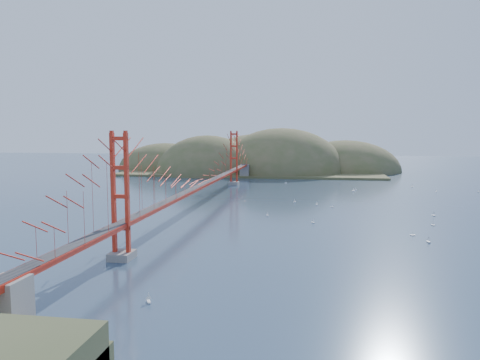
# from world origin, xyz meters

# --- Properties ---
(ground) EXTENTS (320.00, 320.00, 0.00)m
(ground) POSITION_xyz_m (0.00, 0.00, 0.00)
(ground) COLOR #304660
(ground) RESTS_ON ground
(bridge) EXTENTS (2.20, 94.40, 12.00)m
(bridge) POSITION_xyz_m (0.00, 0.18, 7.01)
(bridge) COLOR gray
(bridge) RESTS_ON ground
(far_headlands) EXTENTS (84.00, 58.00, 25.00)m
(far_headlands) POSITION_xyz_m (2.21, 68.52, 0.00)
(far_headlands) COLOR brown
(far_headlands) RESTS_ON ground
(sailboat_15) EXTENTS (0.42, 0.50, 0.57)m
(sailboat_15) POSITION_xyz_m (40.57, 24.99, 0.14)
(sailboat_15) COLOR white
(sailboat_15) RESTS_ON ground
(sailboat_17) EXTENTS (0.52, 0.49, 0.58)m
(sailboat_17) POSITION_xyz_m (48.46, 25.67, 0.14)
(sailboat_17) COLOR white
(sailboat_17) RESTS_ON ground
(sailboat_14) EXTENTS (0.50, 0.52, 0.59)m
(sailboat_14) POSITION_xyz_m (17.70, 4.78, 0.14)
(sailboat_14) COLOR white
(sailboat_14) RESTS_ON ground
(sailboat_12) EXTENTS (0.53, 0.45, 0.62)m
(sailboat_12) POSITION_xyz_m (10.94, 35.16, 0.14)
(sailboat_12) COLOR white
(sailboat_12) RESTS_ON ground
(sailboat_1) EXTENTS (0.55, 0.55, 0.57)m
(sailboat_1) POSITION_xyz_m (31.87, -9.39, 0.14)
(sailboat_1) COLOR white
(sailboat_1) RESTS_ON ground
(sailboat_7) EXTENTS (0.57, 0.57, 0.63)m
(sailboat_7) POSITION_xyz_m (25.39, 25.25, 0.14)
(sailboat_7) COLOR white
(sailboat_7) RESTS_ON ground
(sailboat_3) EXTENTS (0.53, 0.53, 0.56)m
(sailboat_3) POSITION_xyz_m (14.10, 7.05, 0.13)
(sailboat_3) COLOR white
(sailboat_3) RESTS_ON ground
(sailboat_8) EXTENTS (0.62, 0.62, 0.65)m
(sailboat_8) POSITION_xyz_m (37.51, 32.11, 0.15)
(sailboat_8) COLOR white
(sailboat_8) RESTS_ON ground
(sailboat_4) EXTENTS (0.66, 0.66, 0.69)m
(sailboat_4) POSITION_xyz_m (24.80, 23.16, 0.15)
(sailboat_4) COLOR white
(sailboat_4) RESTS_ON ground
(sailboat_2) EXTENTS (0.54, 0.44, 0.64)m
(sailboat_2) POSITION_xyz_m (28.20, -15.74, 0.14)
(sailboat_2) COLOR white
(sailboat_2) RESTS_ON ground
(sailboat_6) EXTENTS (0.60, 0.60, 0.64)m
(sailboat_6) POSITION_xyz_m (17.18, -10.12, 0.15)
(sailboat_6) COLOR white
(sailboat_6) RESTS_ON ground
(sailboat_0) EXTENTS (0.50, 0.54, 0.61)m
(sailboat_0) POSITION_xyz_m (10.93, -5.96, 0.14)
(sailboat_0) COLOR white
(sailboat_0) RESTS_ON ground
(sailboat_5) EXTENTS (0.67, 0.67, 0.73)m
(sailboat_5) POSITION_xyz_m (33.59, -2.43, 0.16)
(sailboat_5) COLOR white
(sailboat_5) RESTS_ON ground
(sailboat_10) EXTENTS (0.66, 0.66, 0.72)m
(sailboat_10) POSITION_xyz_m (6.22, -40.00, 0.16)
(sailboat_10) COLOR white
(sailboat_10) RESTS_ON ground
(sailboat_16) EXTENTS (0.51, 0.49, 0.57)m
(sailboat_16) POSITION_xyz_m (20.02, 2.60, 0.14)
(sailboat_16) COLOR white
(sailboat_16) RESTS_ON ground
(sailboat_extra_0) EXTENTS (0.59, 0.65, 0.73)m
(sailboat_extra_0) POSITION_xyz_m (29.19, -18.83, 0.16)
(sailboat_extra_0) COLOR white
(sailboat_extra_0) RESTS_ON ground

